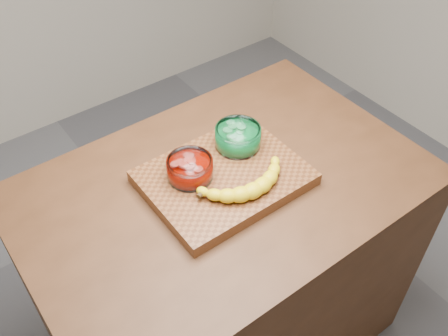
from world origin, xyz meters
TOP-DOWN VIEW (x-y plane):
  - ground at (0.00, 0.00)m, footprint 3.50×3.50m
  - counter at (0.00, 0.00)m, footprint 1.20×0.80m
  - cutting_board at (0.00, 0.00)m, footprint 0.45×0.35m
  - bowl_red at (-0.09, 0.05)m, footprint 0.13×0.13m
  - bowl_green at (0.11, 0.07)m, footprint 0.14×0.14m
  - banana at (0.02, -0.08)m, footprint 0.31×0.15m

SIDE VIEW (x-z plane):
  - ground at x=0.00m, z-range 0.00..0.00m
  - counter at x=0.00m, z-range 0.00..0.90m
  - cutting_board at x=0.00m, z-range 0.90..0.94m
  - banana at x=0.02m, z-range 0.94..0.98m
  - bowl_red at x=-0.09m, z-range 0.94..1.00m
  - bowl_green at x=0.11m, z-range 0.94..1.01m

